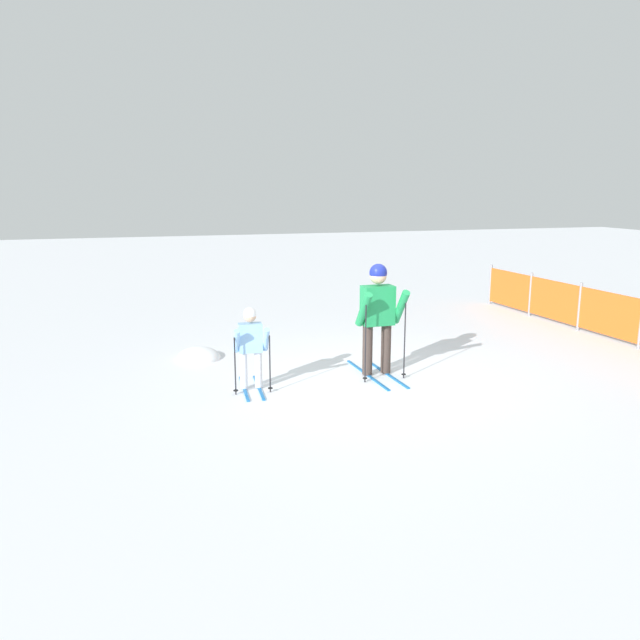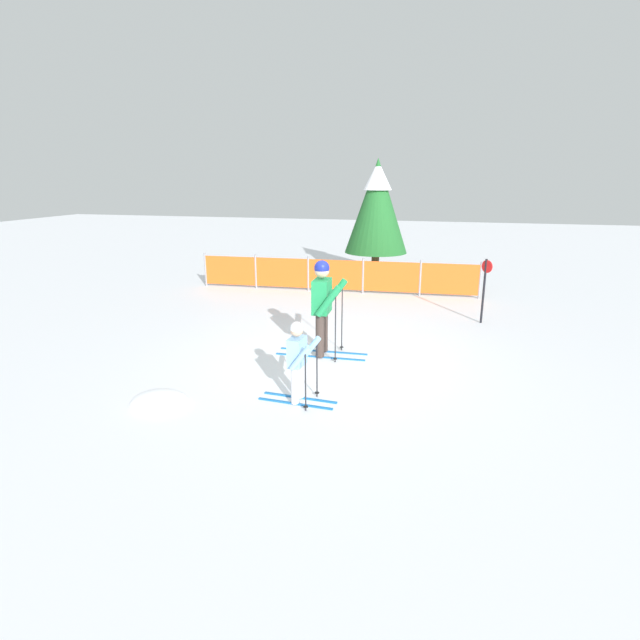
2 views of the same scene
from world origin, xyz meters
The scene contains 5 objects.
ground_plane centered at (0.00, 0.00, 0.00)m, with size 60.00×60.00×0.00m, color white.
skier_adult centered at (-0.25, 0.18, 1.05)m, with size 1.67×0.75×1.76m.
skier_child centered at (-0.12, -1.85, 0.71)m, with size 1.16×0.57×1.22m.
safety_fence centered at (-1.17, 5.37, 0.50)m, with size 7.96×0.38×1.00m.
snow_mound centered at (-2.06, -2.42, 0.00)m, with size 0.88×0.75×0.35m, color white.
Camera 1 is at (8.56, -3.41, 2.92)m, focal length 35.00 mm.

